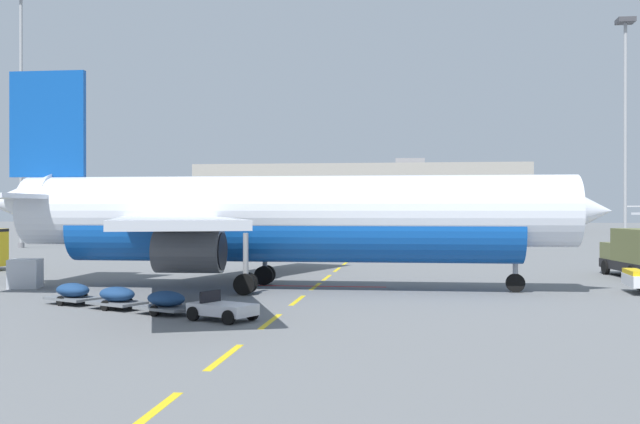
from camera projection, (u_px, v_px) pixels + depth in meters
The scene contains 9 objects.
ground at pixel (629, 266), 57.74m from camera, with size 400.00×400.00×0.00m, color slate.
apron_paint_markings at pixel (341, 267), 57.23m from camera, with size 8.00×92.80×0.01m.
airliner_foreground at pixel (281, 217), 40.88m from camera, with size 34.68×34.63×12.20m.
catering_truck at pixel (639, 252), 47.86m from camera, with size 3.26×7.22×3.14m.
baggage_train at pixel (141, 299), 31.95m from camera, with size 11.02×6.53×1.14m.
uld_cargo_container at pixel (25, 274), 41.68m from camera, with size 1.91×1.88×1.60m.
apron_light_mast_near at pixel (21, 91), 85.57m from camera, with size 1.80×1.80×29.32m.
apron_light_mast_far at pixel (625, 106), 80.22m from camera, with size 1.80×1.80×24.85m.
terminal_satellite at pixel (363, 199), 157.78m from camera, with size 66.07×26.71×15.01m.
Camera 1 is at (23.56, -20.25, 4.35)m, focal length 42.12 mm.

